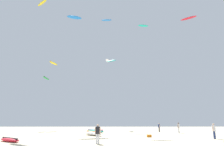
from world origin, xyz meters
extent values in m
cylinder|color=silver|center=(-1.50, 4.46, 0.43)|extent=(0.16, 0.16, 0.86)
cylinder|color=silver|center=(-1.69, 4.51, 0.43)|extent=(0.16, 0.16, 0.86)
cylinder|color=black|center=(-1.59, 4.49, 1.18)|extent=(0.39, 0.39, 0.64)
cylinder|color=beige|center=(-1.37, 4.43, 1.15)|extent=(0.11, 0.11, 0.59)
cylinder|color=beige|center=(-1.82, 4.55, 1.15)|extent=(0.11, 0.11, 0.59)
sphere|color=beige|center=(-1.59, 4.49, 1.62)|extent=(0.23, 0.23, 0.23)
cylinder|color=black|center=(8.97, 24.99, 0.39)|extent=(0.15, 0.15, 0.79)
cylinder|color=black|center=(8.99, 24.81, 0.39)|extent=(0.15, 0.15, 0.79)
cylinder|color=navy|center=(8.98, 24.90, 1.08)|extent=(0.36, 0.36, 0.59)
cylinder|color=tan|center=(8.96, 25.11, 1.06)|extent=(0.10, 0.10, 0.54)
cylinder|color=tan|center=(9.01, 24.69, 1.06)|extent=(0.10, 0.10, 0.54)
sphere|color=tan|center=(8.98, 24.90, 1.49)|extent=(0.21, 0.21, 0.21)
cylinder|color=silver|center=(11.30, 20.82, 0.43)|extent=(0.16, 0.16, 0.86)
cylinder|color=silver|center=(11.42, 20.97, 0.43)|extent=(0.16, 0.16, 0.86)
cylinder|color=silver|center=(11.36, 20.89, 1.18)|extent=(0.39, 0.39, 0.64)
cylinder|color=brown|center=(11.22, 20.71, 1.15)|extent=(0.11, 0.11, 0.59)
cylinder|color=brown|center=(11.51, 21.07, 1.15)|extent=(0.11, 0.11, 0.59)
sphere|color=brown|center=(11.36, 20.89, 1.62)|extent=(0.23, 0.23, 0.23)
cylinder|color=navy|center=(11.66, 9.34, 0.43)|extent=(0.16, 0.16, 0.86)
cylinder|color=navy|center=(11.51, 9.21, 0.43)|extent=(0.16, 0.16, 0.86)
cylinder|color=silver|center=(11.59, 9.28, 1.19)|extent=(0.40, 0.40, 0.65)
cylinder|color=beige|center=(11.76, 9.43, 1.16)|extent=(0.12, 0.12, 0.60)
cylinder|color=beige|center=(11.41, 9.13, 1.16)|extent=(0.12, 0.12, 0.60)
sphere|color=beige|center=(11.59, 9.28, 1.63)|extent=(0.23, 0.23, 0.23)
ellipsoid|color=#19B29E|center=(-2.98, 22.84, 0.27)|extent=(4.03, 4.77, 0.58)
cylinder|color=#E5598C|center=(-2.98, 22.84, 0.49)|extent=(2.84, 3.75, 0.22)
ellipsoid|color=white|center=(-2.82, 15.45, 0.27)|extent=(3.51, 5.09, 0.57)
cylinder|color=orange|center=(-2.82, 15.45, 0.50)|extent=(2.25, 4.20, 0.22)
ellipsoid|color=red|center=(-10.43, 6.43, 0.19)|extent=(3.23, 2.99, 0.34)
cylinder|color=#2D2D33|center=(-10.43, 6.43, 0.34)|extent=(2.49, 2.19, 0.15)
cube|color=orange|center=(4.57, 12.00, 0.16)|extent=(0.56, 0.36, 0.32)
ellipsoid|color=white|center=(-1.00, 40.53, 18.64)|extent=(1.29, 3.32, 0.46)
ellipsoid|color=green|center=(-16.00, 34.40, 12.21)|extent=(1.24, 3.58, 0.75)
cylinder|color=#2D2D33|center=(-16.00, 34.40, 12.37)|extent=(0.33, 3.25, 0.16)
ellipsoid|color=#19B29E|center=(6.28, 22.73, 20.66)|extent=(2.18, 0.97, 0.35)
cylinder|color=#2D2D33|center=(6.28, 22.73, 20.76)|extent=(1.92, 0.42, 0.09)
ellipsoid|color=yellow|center=(-15.41, 25.84, 27.52)|extent=(3.28, 3.33, 0.80)
ellipsoid|color=blue|center=(-1.16, 26.98, 24.06)|extent=(2.30, 0.76, 0.23)
cylinder|color=blue|center=(-1.16, 26.98, 24.16)|extent=(2.09, 0.22, 0.10)
ellipsoid|color=yellow|center=(-15.75, 39.21, 17.38)|extent=(2.02, 3.98, 0.49)
cylinder|color=orange|center=(-15.75, 39.21, 17.56)|extent=(1.04, 3.45, 0.17)
ellipsoid|color=blue|center=(-9.26, 31.70, 27.21)|extent=(3.83, 2.15, 0.70)
ellipsoid|color=#19B29E|center=(-0.04, 29.85, 15.42)|extent=(2.42, 1.57, 0.59)
ellipsoid|color=red|center=(19.95, 32.89, 27.88)|extent=(3.98, 3.41, 0.51)
camera|label=1|loc=(-0.60, -15.08, 2.03)|focal=32.89mm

